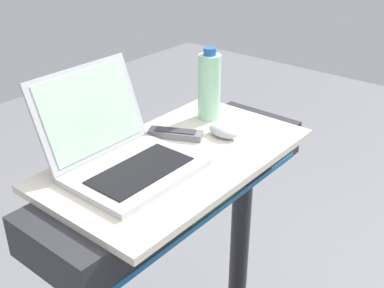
# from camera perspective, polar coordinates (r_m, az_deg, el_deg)

# --- Properties ---
(desk_board) EXTENTS (0.75, 0.42, 0.02)m
(desk_board) POSITION_cam_1_polar(r_m,az_deg,el_deg) (1.32, -1.68, -1.68)
(desk_board) COLOR beige
(desk_board) RESTS_ON treadmill_base
(laptop) EXTENTS (0.32, 0.33, 0.24)m
(laptop) POSITION_cam_1_polar(r_m,az_deg,el_deg) (1.24, -8.46, -0.83)
(laptop) COLOR #B7B7BC
(laptop) RESTS_ON desk_board
(computer_mouse) EXTENTS (0.07, 0.10, 0.03)m
(computer_mouse) POSITION_cam_1_polar(r_m,az_deg,el_deg) (1.41, 3.74, 1.54)
(computer_mouse) COLOR #B2B2B7
(computer_mouse) RESTS_ON desk_board
(water_bottle) EXTENTS (0.07, 0.07, 0.23)m
(water_bottle) POSITION_cam_1_polar(r_m,az_deg,el_deg) (1.50, 2.05, 6.87)
(water_bottle) COLOR #9EDBB2
(water_bottle) RESTS_ON desk_board
(tv_remote) EXTENTS (0.11, 0.16, 0.02)m
(tv_remote) POSITION_cam_1_polar(r_m,az_deg,el_deg) (1.41, -1.97, 1.22)
(tv_remote) COLOR slate
(tv_remote) RESTS_ON desk_board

